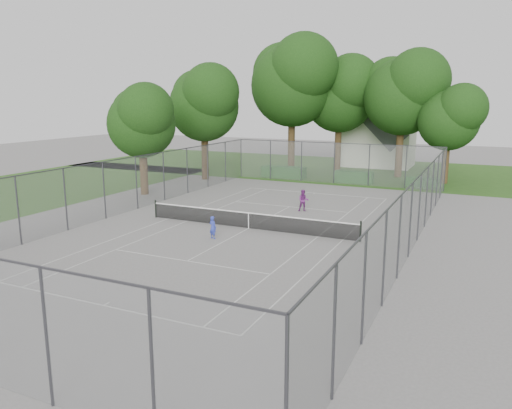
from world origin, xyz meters
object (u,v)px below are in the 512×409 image
at_px(woman_player, 303,201).
at_px(girl_player, 213,227).
at_px(house, 379,133).
at_px(tennis_net, 249,220).

bearing_deg(woman_player, girl_player, -125.71).
distance_m(house, girl_player, 33.07).
distance_m(tennis_net, woman_player, 5.66).
bearing_deg(tennis_net, girl_player, -106.76).
distance_m(tennis_net, house, 30.40).
bearing_deg(girl_player, house, -76.78).
bearing_deg(tennis_net, woman_player, 76.61).
bearing_deg(girl_player, tennis_net, -90.30).
relative_size(tennis_net, woman_player, 9.01).
distance_m(girl_player, woman_player, 8.43).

